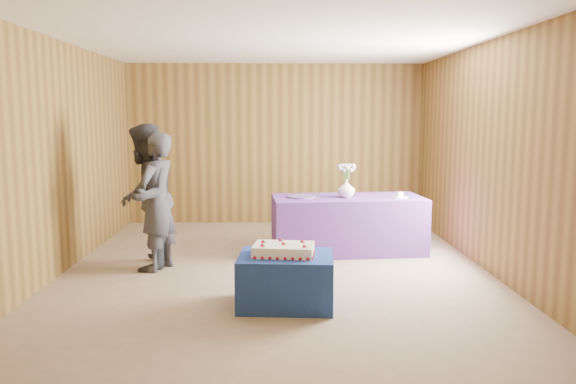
{
  "coord_description": "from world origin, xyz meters",
  "views": [
    {
      "loc": [
        -0.02,
        -6.57,
        1.83
      ],
      "look_at": [
        0.15,
        0.1,
        0.92
      ],
      "focal_mm": 35.0,
      "sensor_mm": 36.0,
      "label": 1
    }
  ],
  "objects_px": {
    "cake_table": "(286,280)",
    "guest_left": "(157,202)",
    "vase": "(346,188)",
    "sheet_cake": "(284,250)",
    "guest_right": "(145,197)",
    "serving_table": "(348,224)"
  },
  "relations": [
    {
      "from": "vase",
      "to": "guest_left",
      "type": "bearing_deg",
      "value": -161.18
    },
    {
      "from": "serving_table",
      "to": "vase",
      "type": "height_order",
      "value": "vase"
    },
    {
      "from": "cake_table",
      "to": "serving_table",
      "type": "distance_m",
      "value": 2.33
    },
    {
      "from": "cake_table",
      "to": "guest_left",
      "type": "distance_m",
      "value": 2.07
    },
    {
      "from": "sheet_cake",
      "to": "guest_left",
      "type": "xyz_separation_m",
      "value": [
        -1.47,
        1.32,
        0.27
      ]
    },
    {
      "from": "cake_table",
      "to": "guest_left",
      "type": "height_order",
      "value": "guest_left"
    },
    {
      "from": "sheet_cake",
      "to": "guest_right",
      "type": "bearing_deg",
      "value": 146.96
    },
    {
      "from": "cake_table",
      "to": "sheet_cake",
      "type": "height_order",
      "value": "sheet_cake"
    },
    {
      "from": "cake_table",
      "to": "vase",
      "type": "relative_size",
      "value": 3.8
    },
    {
      "from": "cake_table",
      "to": "guest_right",
      "type": "distance_m",
      "value": 2.25
    },
    {
      "from": "cake_table",
      "to": "sheet_cake",
      "type": "bearing_deg",
      "value": -175.39
    },
    {
      "from": "vase",
      "to": "sheet_cake",
      "type": "bearing_deg",
      "value": -112.38
    },
    {
      "from": "cake_table",
      "to": "vase",
      "type": "bearing_deg",
      "value": 72.6
    },
    {
      "from": "sheet_cake",
      "to": "vase",
      "type": "bearing_deg",
      "value": 75.28
    },
    {
      "from": "cake_table",
      "to": "vase",
      "type": "distance_m",
      "value": 2.37
    },
    {
      "from": "cake_table",
      "to": "vase",
      "type": "xyz_separation_m",
      "value": [
        0.85,
        2.12,
        0.62
      ]
    },
    {
      "from": "vase",
      "to": "guest_left",
      "type": "relative_size",
      "value": 0.14
    },
    {
      "from": "cake_table",
      "to": "guest_right",
      "type": "relative_size",
      "value": 0.52
    },
    {
      "from": "cake_table",
      "to": "guest_left",
      "type": "xyz_separation_m",
      "value": [
        -1.49,
        1.32,
        0.57
      ]
    },
    {
      "from": "cake_table",
      "to": "serving_table",
      "type": "relative_size",
      "value": 0.45
    },
    {
      "from": "sheet_cake",
      "to": "vase",
      "type": "xyz_separation_m",
      "value": [
        0.87,
        2.12,
        0.32
      ]
    },
    {
      "from": "cake_table",
      "to": "guest_right",
      "type": "xyz_separation_m",
      "value": [
        -1.65,
        1.4,
        0.62
      ]
    }
  ]
}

